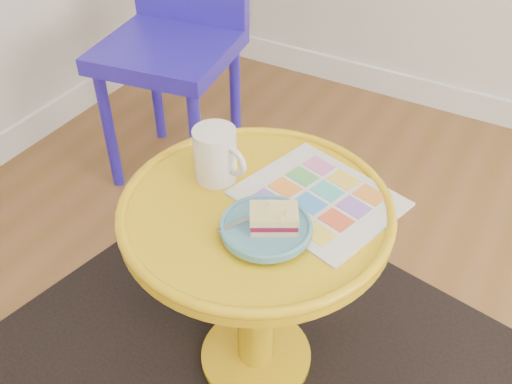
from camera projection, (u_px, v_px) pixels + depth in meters
The scene contains 9 objects.
room_walls at pixel (254, 191), 2.04m from camera, with size 4.00×4.00×4.00m.
rug at pixel (256, 357), 1.58m from camera, with size 1.30×1.10×0.01m, color black.
side_table at pixel (256, 257), 1.32m from camera, with size 0.59×0.59×0.56m.
chair at pixel (176, 24), 1.95m from camera, with size 0.49×0.50×0.97m.
newspaper at pixel (318, 198), 1.24m from camera, with size 0.32×0.27×0.01m, color silver.
mug at pixel (216, 154), 1.26m from camera, with size 0.14×0.10×0.13m.
plate at pixel (266, 228), 1.14m from camera, with size 0.19×0.19×0.02m.
cake_slice at pixel (274, 218), 1.12m from camera, with size 0.11×0.10×0.04m.
fork at pixel (251, 217), 1.15m from camera, with size 0.08×0.13×0.00m.
Camera 1 is at (-0.20, -0.36, 1.37)m, focal length 40.00 mm.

